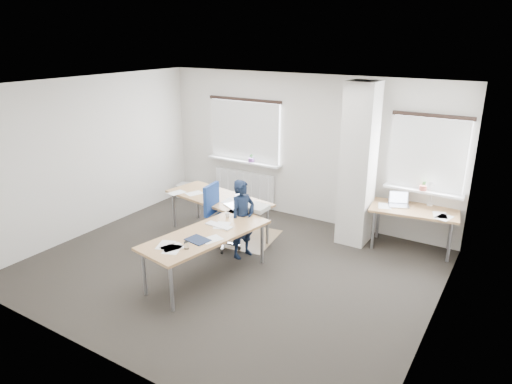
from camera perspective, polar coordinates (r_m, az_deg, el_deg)
The scene contains 8 objects.
ground at distance 7.30m, azimuth -3.29°, elevation -9.32°, with size 6.00×6.00×0.00m, color black.
room_shell at distance 6.91m, azimuth -0.16°, elevation 4.68°, with size 6.04×5.04×2.82m.
floor_mat at distance 8.32m, azimuth -2.09°, elevation -5.53°, with size 1.28×1.08×0.01m, color olive.
white_crate at distance 10.40m, azimuth -8.44°, elevation 0.23°, with size 0.47×0.33×0.28m, color white.
desk_main at distance 7.40m, azimuth -5.16°, elevation -3.02°, with size 2.40×2.98×0.96m.
desk_side at distance 8.03m, azimuth 19.15°, elevation -2.29°, with size 1.49×0.90×1.22m.
task_chair at distance 7.82m, azimuth -4.20°, elevation -4.80°, with size 0.60×0.60×1.10m.
person at distance 7.36m, azimuth -1.67°, elevation -3.39°, with size 0.48×0.31×1.31m, color black.
Camera 1 is at (3.72, -5.23, 3.47)m, focal length 32.00 mm.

